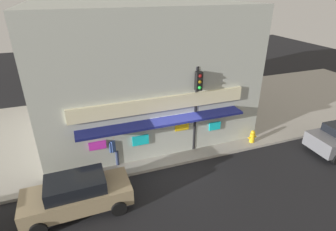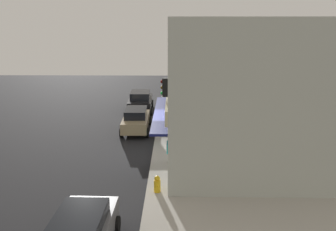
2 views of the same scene
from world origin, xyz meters
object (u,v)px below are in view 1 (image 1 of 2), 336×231
at_px(fire_hydrant, 252,136).
at_px(pedestrian, 114,148).
at_px(traffic_light, 197,99).
at_px(trash_can, 223,127).
at_px(parked_car_tan, 77,194).
at_px(potted_plant_by_doorway, 177,126).

distance_m(fire_hydrant, pedestrian, 7.95).
xyz_separation_m(traffic_light, fire_hydrant, (3.53, -0.41, -2.69)).
bearing_deg(traffic_light, pedestrian, 177.82).
relative_size(trash_can, parked_car_tan, 0.20).
height_order(fire_hydrant, trash_can, trash_can).
bearing_deg(trash_can, potted_plant_by_doorway, 160.24).
distance_m(fire_hydrant, trash_can, 1.87).
xyz_separation_m(trash_can, pedestrian, (-6.80, -0.92, 0.50)).
xyz_separation_m(pedestrian, parked_car_tan, (-1.96, -2.50, -0.27)).
bearing_deg(trash_can, traffic_light, -155.81).
xyz_separation_m(fire_hydrant, parked_car_tan, (-9.87, -1.92, 0.30)).
relative_size(trash_can, potted_plant_by_doorway, 0.89).
relative_size(pedestrian, parked_car_tan, 0.39).
bearing_deg(pedestrian, fire_hydrant, -4.18).
bearing_deg(pedestrian, potted_plant_by_doorway, 24.23).
bearing_deg(traffic_light, fire_hydrant, -6.64).
relative_size(traffic_light, fire_hydrant, 6.25).
xyz_separation_m(fire_hydrant, potted_plant_by_doorway, (-3.75, 2.45, 0.17)).
xyz_separation_m(pedestrian, potted_plant_by_doorway, (4.16, 1.87, -0.40)).
bearing_deg(traffic_light, parked_car_tan, -159.79).
relative_size(fire_hydrant, trash_can, 0.87).
bearing_deg(pedestrian, parked_car_tan, -128.14).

